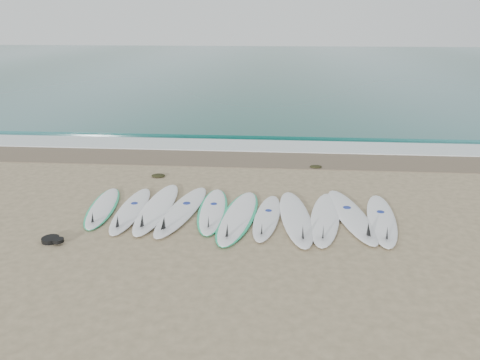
# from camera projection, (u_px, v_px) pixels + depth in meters

# --- Properties ---
(ground) EXTENTS (120.00, 120.00, 0.00)m
(ground) POSITION_uv_depth(u_px,v_px,m) (239.00, 214.00, 9.83)
(ground) COLOR #988462
(ocean) EXTENTS (120.00, 55.00, 0.03)m
(ocean) POSITION_uv_depth(u_px,v_px,m) (270.00, 65.00, 40.41)
(ocean) COLOR #1E5956
(ocean) RESTS_ON ground
(wet_sand_band) EXTENTS (120.00, 1.80, 0.01)m
(wet_sand_band) POSITION_uv_depth(u_px,v_px,m) (250.00, 159.00, 13.69)
(wet_sand_band) COLOR brown
(wet_sand_band) RESTS_ON ground
(foam_band) EXTENTS (120.00, 1.40, 0.04)m
(foam_band) POSITION_uv_depth(u_px,v_px,m) (253.00, 146.00, 15.00)
(foam_band) COLOR silver
(foam_band) RESTS_ON ground
(wave_crest) EXTENTS (120.00, 1.00, 0.10)m
(wave_crest) POSITION_uv_depth(u_px,v_px,m) (255.00, 134.00, 16.40)
(wave_crest) COLOR #1E5956
(wave_crest) RESTS_ON ground
(surfboard_0) EXTENTS (0.88, 2.41, 0.30)m
(surfboard_0) POSITION_uv_depth(u_px,v_px,m) (102.00, 207.00, 10.07)
(surfboard_0) COLOR white
(surfboard_0) RESTS_ON ground
(surfboard_1) EXTENTS (0.61, 2.60, 0.33)m
(surfboard_1) POSITION_uv_depth(u_px,v_px,m) (130.00, 210.00, 9.89)
(surfboard_1) COLOR white
(surfboard_1) RESTS_ON ground
(surfboard_2) EXTENTS (0.67, 2.92, 0.37)m
(surfboard_2) POSITION_uv_depth(u_px,v_px,m) (156.00, 208.00, 9.98)
(surfboard_2) COLOR white
(surfboard_2) RESTS_ON ground
(surfboard_3) EXTENTS (1.00, 2.90, 0.36)m
(surfboard_3) POSITION_uv_depth(u_px,v_px,m) (181.00, 211.00, 9.85)
(surfboard_3) COLOR white
(surfboard_3) RESTS_ON ground
(surfboard_4) EXTENTS (0.72, 2.56, 0.32)m
(surfboard_4) POSITION_uv_depth(u_px,v_px,m) (213.00, 210.00, 9.91)
(surfboard_4) COLOR white
(surfboard_4) RESTS_ON ground
(surfboard_5) EXTENTS (1.00, 2.90, 0.36)m
(surfboard_5) POSITION_uv_depth(u_px,v_px,m) (238.00, 217.00, 9.59)
(surfboard_5) COLOR white
(surfboard_5) RESTS_ON ground
(surfboard_6) EXTENTS (0.72, 2.44, 0.31)m
(surfboard_6) POSITION_uv_depth(u_px,v_px,m) (267.00, 217.00, 9.55)
(surfboard_6) COLOR white
(surfboard_6) RESTS_ON ground
(surfboard_7) EXTENTS (0.85, 2.91, 0.37)m
(surfboard_7) POSITION_uv_depth(u_px,v_px,m) (296.00, 218.00, 9.50)
(surfboard_7) COLOR white
(surfboard_7) RESTS_ON ground
(surfboard_8) EXTENTS (0.94, 2.85, 0.36)m
(surfboard_8) POSITION_uv_depth(u_px,v_px,m) (325.00, 218.00, 9.48)
(surfboard_8) COLOR white
(surfboard_8) RESTS_ON ground
(surfboard_9) EXTENTS (1.04, 2.95, 0.37)m
(surfboard_9) POSITION_uv_depth(u_px,v_px,m) (352.00, 216.00, 9.60)
(surfboard_9) COLOR white
(surfboard_9) RESTS_ON ground
(surfboard_10) EXTENTS (0.85, 2.74, 0.34)m
(surfboard_10) POSITION_uv_depth(u_px,v_px,m) (382.00, 220.00, 9.42)
(surfboard_10) COLOR white
(surfboard_10) RESTS_ON ground
(seaweed_near) EXTENTS (0.36, 0.28, 0.07)m
(seaweed_near) POSITION_uv_depth(u_px,v_px,m) (158.00, 176.00, 12.13)
(seaweed_near) COLOR black
(seaweed_near) RESTS_ON ground
(seaweed_far) EXTENTS (0.33, 0.26, 0.06)m
(seaweed_far) POSITION_uv_depth(u_px,v_px,m) (316.00, 167.00, 12.86)
(seaweed_far) COLOR black
(seaweed_far) RESTS_ON ground
(leash_coil) EXTENTS (0.46, 0.36, 0.11)m
(leash_coil) POSITION_uv_depth(u_px,v_px,m) (52.00, 240.00, 8.60)
(leash_coil) COLOR black
(leash_coil) RESTS_ON ground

